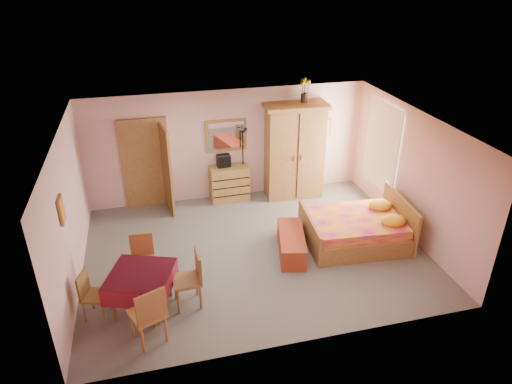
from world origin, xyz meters
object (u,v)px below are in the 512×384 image
object	(u,v)px
wardrobe	(294,151)
chair_east	(187,280)
floor_lamp	(243,164)
dining_table	(142,291)
sunflower_vase	(304,90)
bench	(291,243)
chair_north	(143,261)
chest_of_drawers	(229,183)
wall_mirror	(226,135)
bed	(355,222)
chair_west	(96,295)
chair_south	(147,313)
stereo	(224,161)

from	to	relation	value
wardrobe	chair_east	world-z (taller)	wardrobe
floor_lamp	dining_table	size ratio (longest dim) A/B	1.78
sunflower_vase	dining_table	xyz separation A→B (m)	(-3.87, -3.40, -2.19)
chair_east	bench	bearing A→B (deg)	-66.80
sunflower_vase	chair_north	bearing A→B (deg)	-145.11
chest_of_drawers	chair_north	size ratio (longest dim) A/B	1.02
wall_mirror	dining_table	distance (m)	4.38
wall_mirror	dining_table	world-z (taller)	wall_mirror
bed	chair_east	bearing A→B (deg)	-158.16
wall_mirror	floor_lamp	distance (m)	0.79
bench	dining_table	bearing A→B (deg)	-161.86
wardrobe	chair_west	xyz separation A→B (m)	(-4.37, -3.32, -0.72)
dining_table	bench	bearing A→B (deg)	18.14
wall_mirror	bed	xyz separation A→B (m)	(2.09, -2.63, -1.09)
bed	chest_of_drawers	bearing A→B (deg)	135.50
sunflower_vase	bench	bearing A→B (deg)	-112.64
dining_table	chair_north	world-z (taller)	chair_north
floor_lamp	chair_south	distance (m)	4.88
bench	chair_west	distance (m)	3.68
bench	chair_north	xyz separation A→B (m)	(-2.81, -0.21, 0.23)
chest_of_drawers	wall_mirror	size ratio (longest dim) A/B	0.95
wall_mirror	chest_of_drawers	bearing A→B (deg)	-91.55
sunflower_vase	stereo	bearing A→B (deg)	177.28
chair_north	bed	bearing A→B (deg)	-172.77
wardrobe	chair_north	size ratio (longest dim) A/B	2.56
bed	wardrobe	bearing A→B (deg)	107.90
floor_lamp	wardrobe	distance (m)	1.24
bench	chest_of_drawers	bearing A→B (deg)	106.33
chest_of_drawers	floor_lamp	xyz separation A→B (m)	(0.36, 0.07, 0.43)
chair_south	chair_west	distance (m)	1.07
floor_lamp	sunflower_vase	world-z (taller)	sunflower_vase
bench	dining_table	xyz separation A→B (m)	(-2.85, -0.93, 0.14)
wall_mirror	chair_west	size ratio (longest dim) A/B	1.15
sunflower_vase	chair_south	world-z (taller)	sunflower_vase
chest_of_drawers	bed	bearing A→B (deg)	-51.01
chest_of_drawers	sunflower_vase	bearing A→B (deg)	-2.90
wardrobe	chair_east	xyz separation A→B (m)	(-2.94, -3.38, -0.64)
floor_lamp	chair_east	size ratio (longest dim) A/B	1.74
bed	chair_east	world-z (taller)	chair_east
wardrobe	bench	xyz separation A→B (m)	(-0.82, -2.38, -0.92)
bed	bench	bearing A→B (deg)	-172.03
stereo	dining_table	xyz separation A→B (m)	(-2.01, -3.49, -0.64)
stereo	wall_mirror	bearing A→B (deg)	55.08
bed	chair_west	world-z (taller)	bed
bench	dining_table	distance (m)	3.00
floor_lamp	sunflower_vase	bearing A→B (deg)	-4.36
wall_mirror	wardrobe	world-z (taller)	wardrobe
stereo	bench	distance (m)	2.80
bench	floor_lamp	bearing A→B (deg)	98.31
wardrobe	chair_east	distance (m)	4.53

